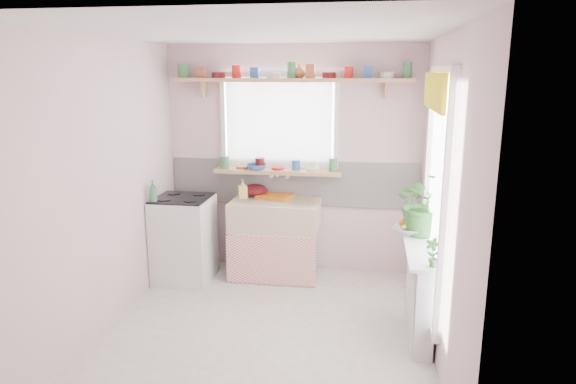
# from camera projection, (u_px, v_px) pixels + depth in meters

# --- Properties ---
(room) EXTENTS (3.20, 3.20, 3.20)m
(room) POSITION_uv_depth(u_px,v_px,m) (351.00, 162.00, 4.84)
(room) COLOR silver
(room) RESTS_ON ground
(sink_unit) EXTENTS (0.95, 0.65, 1.11)m
(sink_unit) POSITION_uv_depth(u_px,v_px,m) (275.00, 238.00, 5.60)
(sink_unit) COLOR white
(sink_unit) RESTS_ON ground
(cooker) EXTENTS (0.58, 0.58, 0.93)m
(cooker) POSITION_uv_depth(u_px,v_px,m) (184.00, 238.00, 5.50)
(cooker) COLOR white
(cooker) RESTS_ON ground
(radiator_ledge) EXTENTS (0.22, 0.95, 0.78)m
(radiator_ledge) POSITION_uv_depth(u_px,v_px,m) (420.00, 291.00, 4.33)
(radiator_ledge) COLOR white
(radiator_ledge) RESTS_ON ground
(windowsill) EXTENTS (1.40, 0.22, 0.04)m
(windowsill) POSITION_uv_depth(u_px,v_px,m) (278.00, 171.00, 5.61)
(windowsill) COLOR tan
(windowsill) RESTS_ON room
(pine_shelf) EXTENTS (2.52, 0.24, 0.04)m
(pine_shelf) POSITION_uv_depth(u_px,v_px,m) (291.00, 80.00, 5.36)
(pine_shelf) COLOR tan
(pine_shelf) RESTS_ON room
(shelf_crockery) EXTENTS (2.47, 0.11, 0.12)m
(shelf_crockery) POSITION_uv_depth(u_px,v_px,m) (290.00, 73.00, 5.34)
(shelf_crockery) COLOR #3F7F4C
(shelf_crockery) RESTS_ON pine_shelf
(sill_crockery) EXTENTS (1.35, 0.11, 0.12)m
(sill_crockery) POSITION_uv_depth(u_px,v_px,m) (276.00, 165.00, 5.60)
(sill_crockery) COLOR #3F7F4C
(sill_crockery) RESTS_ON windowsill
(dish_tray) EXTENTS (0.43, 0.37, 0.04)m
(dish_tray) POSITION_uv_depth(u_px,v_px,m) (275.00, 196.00, 5.66)
(dish_tray) COLOR orange
(dish_tray) RESTS_ON sink_unit
(colander) EXTENTS (0.33, 0.33, 0.13)m
(colander) POSITION_uv_depth(u_px,v_px,m) (255.00, 190.00, 5.73)
(colander) COLOR #4F0D13
(colander) RESTS_ON sink_unit
(jade_plant) EXTENTS (0.63, 0.58, 0.59)m
(jade_plant) POSITION_uv_depth(u_px,v_px,m) (424.00, 203.00, 4.56)
(jade_plant) COLOR #326B2A
(jade_plant) RESTS_ON radiator_ledge
(fruit_bowl) EXTENTS (0.37, 0.37, 0.07)m
(fruit_bowl) POSITION_uv_depth(u_px,v_px,m) (409.00, 230.00, 4.63)
(fruit_bowl) COLOR silver
(fruit_bowl) RESTS_ON radiator_ledge
(herb_pot) EXTENTS (0.14, 0.12, 0.23)m
(herb_pot) POSITION_uv_depth(u_px,v_px,m) (433.00, 253.00, 3.83)
(herb_pot) COLOR #3D722D
(herb_pot) RESTS_ON radiator_ledge
(soap_bottle_sink) EXTENTS (0.12, 0.12, 0.21)m
(soap_bottle_sink) POSITION_uv_depth(u_px,v_px,m) (243.00, 189.00, 5.62)
(soap_bottle_sink) COLOR #ECE269
(soap_bottle_sink) RESTS_ON sink_unit
(sill_cup) EXTENTS (0.11, 0.11, 0.09)m
(sill_cup) POSITION_uv_depth(u_px,v_px,m) (314.00, 166.00, 5.60)
(sill_cup) COLOR white
(sill_cup) RESTS_ON windowsill
(sill_bowl) EXTENTS (0.26, 0.26, 0.07)m
(sill_bowl) POSITION_uv_depth(u_px,v_px,m) (257.00, 167.00, 5.58)
(sill_bowl) COLOR #345FA9
(sill_bowl) RESTS_ON windowsill
(shelf_vase) EXTENTS (0.14, 0.14, 0.14)m
(shelf_vase) POSITION_uv_depth(u_px,v_px,m) (299.00, 71.00, 5.38)
(shelf_vase) COLOR #9E5C30
(shelf_vase) RESTS_ON pine_shelf
(cooker_bottle) EXTENTS (0.09, 0.09, 0.22)m
(cooker_bottle) POSITION_uv_depth(u_px,v_px,m) (153.00, 191.00, 5.20)
(cooker_bottle) COLOR #438754
(cooker_bottle) RESTS_ON cooker
(fruit) EXTENTS (0.20, 0.14, 0.10)m
(fruit) POSITION_uv_depth(u_px,v_px,m) (410.00, 224.00, 4.63)
(fruit) COLOR orange
(fruit) RESTS_ON fruit_bowl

